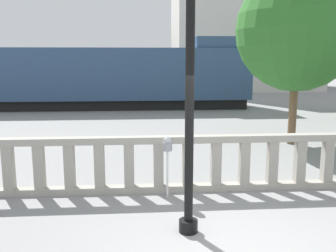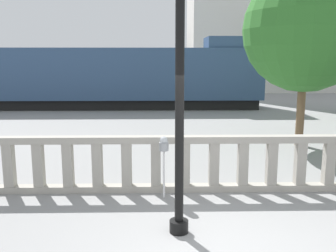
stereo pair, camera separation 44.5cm
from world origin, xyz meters
TOP-DOWN VIEW (x-y plane):
  - balustrade at (0.00, 2.63)m, footprint 14.64×0.24m
  - parking_meter at (-0.74, 2.29)m, footprint 0.19×0.19m
  - train_near at (-5.06, 16.10)m, footprint 20.01×2.67m
  - train_far at (4.95, 31.25)m, footprint 24.29×2.66m
  - building_block at (7.94, 28.52)m, footprint 12.23×7.48m
  - tree_left at (3.64, 6.77)m, footprint 3.81×3.81m

SIDE VIEW (x-z plane):
  - balustrade at x=0.00m, z-range 0.00..1.18m
  - parking_meter at x=-0.74m, z-range 0.39..1.63m
  - train_near at x=-5.06m, z-range -0.20..3.69m
  - train_far at x=4.95m, z-range -0.21..3.94m
  - tree_left at x=3.64m, z-range 0.85..6.36m
  - building_block at x=7.94m, z-range 0.00..13.84m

